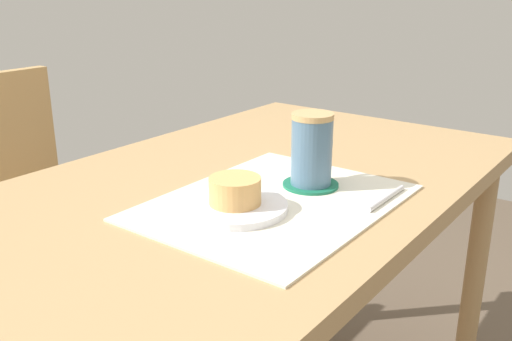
{
  "coord_description": "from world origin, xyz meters",
  "views": [
    {
      "loc": [
        -0.78,
        -0.62,
        1.1
      ],
      "look_at": [
        -0.05,
        -0.07,
        0.79
      ],
      "focal_mm": 40.0,
      "sensor_mm": 36.0,
      "label": 1
    }
  ],
  "objects_px": {
    "dining_table": "(239,223)",
    "pastry": "(235,190)",
    "pastry_plate": "(235,207)",
    "coffee_mug": "(312,149)",
    "wooden_chair": "(23,224)"
  },
  "relations": [
    {
      "from": "pastry_plate",
      "to": "coffee_mug",
      "type": "relative_size",
      "value": 1.32
    },
    {
      "from": "dining_table",
      "to": "pastry_plate",
      "type": "distance_m",
      "value": 0.17
    },
    {
      "from": "pastry_plate",
      "to": "pastry",
      "type": "bearing_deg",
      "value": 0.0
    },
    {
      "from": "pastry_plate",
      "to": "pastry",
      "type": "height_order",
      "value": "pastry"
    },
    {
      "from": "wooden_chair",
      "to": "pastry",
      "type": "xyz_separation_m",
      "value": [
        -0.07,
        -0.77,
        0.29
      ]
    },
    {
      "from": "dining_table",
      "to": "pastry_plate",
      "type": "xyz_separation_m",
      "value": [
        -0.12,
        -0.09,
        0.09
      ]
    },
    {
      "from": "dining_table",
      "to": "pastry_plate",
      "type": "height_order",
      "value": "pastry_plate"
    },
    {
      "from": "pastry_plate",
      "to": "coffee_mug",
      "type": "distance_m",
      "value": 0.19
    },
    {
      "from": "pastry_plate",
      "to": "dining_table",
      "type": "bearing_deg",
      "value": 36.23
    },
    {
      "from": "pastry",
      "to": "wooden_chair",
      "type": "bearing_deg",
      "value": 85.08
    },
    {
      "from": "wooden_chair",
      "to": "pastry_plate",
      "type": "height_order",
      "value": "wooden_chair"
    },
    {
      "from": "dining_table",
      "to": "pastry",
      "type": "height_order",
      "value": "pastry"
    },
    {
      "from": "dining_table",
      "to": "wooden_chair",
      "type": "xyz_separation_m",
      "value": [
        -0.05,
        0.68,
        -0.17
      ]
    },
    {
      "from": "pastry_plate",
      "to": "pastry",
      "type": "relative_size",
      "value": 2.03
    },
    {
      "from": "dining_table",
      "to": "wooden_chair",
      "type": "bearing_deg",
      "value": 94.24
    }
  ]
}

